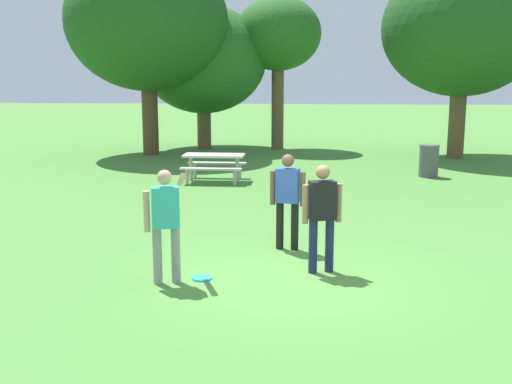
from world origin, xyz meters
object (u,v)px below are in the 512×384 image
person_thrower (322,211)px  tree_broad_center (203,60)px  tree_far_right (278,35)px  frisbee (202,278)px  picnic_table_near (214,162)px  person_bystander (288,195)px  person_catcher (165,217)px  tree_tall_left (147,22)px  tree_slender_mid (463,28)px  trash_can_beside_table (429,161)px

person_thrower → tree_broad_center: 16.87m
tree_far_right → frisbee: bearing=-90.2°
picnic_table_near → tree_broad_center: tree_broad_center is taller
picnic_table_near → person_thrower: bearing=-69.6°
person_bystander → tree_far_right: (-1.12, 14.98, 3.62)m
person_catcher → picnic_table_near: 8.70m
person_catcher → tree_broad_center: size_ratio=0.28×
person_bystander → picnic_table_near: 7.18m
person_thrower → tree_broad_center: size_ratio=0.28×
frisbee → tree_far_right: bearing=89.8°
frisbee → tree_tall_left: bearing=108.0°
tree_tall_left → tree_broad_center: (1.68, 2.16, -1.30)m
person_bystander → picnic_table_near: bearing=109.5°
person_catcher → person_bystander: 2.50m
tree_far_right → tree_slender_mid: tree_slender_mid is taller
person_bystander → frisbee: person_bystander is taller
person_bystander → tree_slender_mid: 14.36m
picnic_table_near → trash_can_beside_table: 6.35m
tree_broad_center → tree_slender_mid: 9.96m
frisbee → tree_broad_center: 17.12m
tree_broad_center → tree_slender_mid: (9.70, -2.06, 1.00)m
tree_slender_mid → tree_tall_left: bearing=-179.5°
person_catcher → tree_tall_left: bearing=106.1°
picnic_table_near → tree_far_right: bearing=81.2°
picnic_table_near → trash_can_beside_table: trash_can_beside_table is taller
person_bystander → tree_broad_center: size_ratio=0.28×
person_catcher → picnic_table_near: (-0.76, 8.66, -0.40)m
tree_far_right → person_thrower: bearing=-84.1°
person_catcher → trash_can_beside_table: (5.43, 10.06, -0.48)m
trash_can_beside_table → picnic_table_near: bearing=-167.2°
person_catcher → tree_far_right: 17.26m
person_bystander → picnic_table_near: (-2.39, 6.76, -0.38)m
picnic_table_near → tree_broad_center: size_ratio=0.29×
frisbee → trash_can_beside_table: trash_can_beside_table is taller
tree_far_right → tree_slender_mid: size_ratio=0.87×
frisbee → trash_can_beside_table: size_ratio=0.31×
tree_tall_left → person_thrower: bearing=-65.2°
trash_can_beside_table → person_catcher: bearing=-118.4°
person_bystander → tree_slender_mid: bearing=66.4°
picnic_table_near → tree_broad_center: bearing=102.3°
person_bystander → tree_broad_center: bearing=105.6°
tree_broad_center → tree_slender_mid: tree_slender_mid is taller
tree_broad_center → person_thrower: bearing=-73.6°
person_catcher → tree_broad_center: 17.07m
person_catcher → tree_far_right: bearing=88.2°
person_catcher → person_bystander: bearing=49.3°
trash_can_beside_table → tree_far_right: size_ratio=0.16×
person_thrower → trash_can_beside_table: person_thrower is taller
picnic_table_near → trash_can_beside_table: (6.19, 1.40, -0.08)m
person_thrower → tree_far_right: 16.67m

